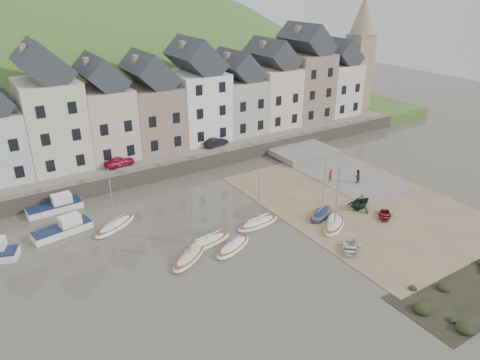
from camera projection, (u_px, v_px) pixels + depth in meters
ground at (274, 231)px, 41.98m from camera, size 160.00×160.00×0.00m
quay_land at (146, 133)px, 66.31m from camera, size 90.00×30.00×1.50m
quay_street at (179, 151)px, 57.13m from camera, size 70.00×7.00×0.10m
seawall at (192, 164)px, 54.70m from camera, size 70.00×1.20×1.80m
beach at (358, 202)px, 47.33m from camera, size 18.00×26.00×0.06m
slipway at (334, 169)px, 55.43m from camera, size 8.00×18.00×0.12m
hillside at (81, 187)px, 93.14m from camera, size 134.40×84.00×84.00m
townhouse_terrace at (178, 99)px, 58.31m from camera, size 61.05×8.00×13.93m
church_spire at (360, 50)px, 72.77m from camera, size 4.00×4.00×18.00m
sailboat_0 at (115, 226)px, 42.40m from camera, size 5.13×3.75×6.32m
sailboat_1 at (208, 242)px, 39.78m from camera, size 4.94×2.14×6.32m
sailboat_2 at (190, 257)px, 37.63m from camera, size 4.81×3.89×6.32m
sailboat_3 at (233, 247)px, 39.06m from camera, size 4.66×3.15×6.32m
sailboat_4 at (258, 223)px, 42.82m from camera, size 4.85×1.89×6.32m
sailboat_5 at (321, 214)px, 44.57m from camera, size 4.38×3.12×6.32m
sailboat_6 at (334, 223)px, 42.90m from camera, size 4.12×4.18×6.32m
sailboat_7 at (334, 225)px, 42.45m from camera, size 4.40×3.44×6.32m
motorboat_0 at (64, 228)px, 41.42m from camera, size 5.53×2.61×1.70m
motorboat_2 at (56, 206)px, 45.48m from camera, size 5.41×1.98×1.70m
rowboat_white at (350, 248)px, 38.71m from camera, size 3.54×3.54×0.60m
rowboat_green at (360, 202)px, 45.68m from camera, size 3.24×2.88×1.56m
rowboat_red at (384, 215)px, 44.10m from camera, size 3.16×3.07×0.53m
person_red at (330, 175)px, 51.68m from camera, size 0.59×0.41×1.56m
person_dark at (357, 176)px, 51.46m from camera, size 0.77×0.61×1.57m
car_left at (119, 161)px, 52.14m from camera, size 3.62×1.82×1.18m
car_right at (216, 142)px, 58.48m from camera, size 3.50×1.76×1.10m
shore_rocks at (474, 292)px, 33.65m from camera, size 14.00×6.04×0.75m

